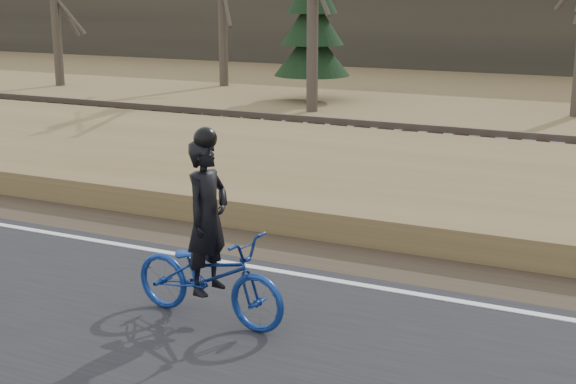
% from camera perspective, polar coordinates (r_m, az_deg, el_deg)
% --- Properties ---
extents(ground, '(120.00, 120.00, 0.00)m').
position_cam_1_polar(ground, '(11.45, -7.88, -5.09)').
color(ground, olive).
rests_on(ground, ground).
extents(road, '(120.00, 6.00, 0.06)m').
position_cam_1_polar(road, '(9.61, -16.23, -9.25)').
color(road, black).
rests_on(road, ground).
extents(edge_line, '(120.00, 0.12, 0.01)m').
position_cam_1_polar(edge_line, '(11.59, -7.35, -4.50)').
color(edge_line, silver).
rests_on(edge_line, road).
extents(shoulder, '(120.00, 1.60, 0.04)m').
position_cam_1_polar(shoulder, '(12.41, -4.83, -3.37)').
color(shoulder, '#473A2B').
rests_on(shoulder, ground).
extents(embankment, '(120.00, 5.00, 0.44)m').
position_cam_1_polar(embankment, '(14.91, 1.01, 0.52)').
color(embankment, olive).
rests_on(embankment, ground).
extents(ballast, '(120.00, 3.00, 0.45)m').
position_cam_1_polar(ballast, '(18.35, 6.01, 3.08)').
color(ballast, slate).
rests_on(ballast, ground).
extents(railroad, '(120.00, 2.40, 0.29)m').
position_cam_1_polar(railroad, '(18.29, 6.03, 4.02)').
color(railroad, black).
rests_on(railroad, ballast).
extents(treeline_backdrop, '(120.00, 4.00, 6.00)m').
position_cam_1_polar(treeline_backdrop, '(39.42, 17.38, 12.58)').
color(treeline_backdrop, '#383328').
rests_on(treeline_backdrop, ground).
extents(cyclist, '(2.08, 0.89, 2.25)m').
position_cam_1_polar(cyclist, '(9.18, -5.68, -4.91)').
color(cyclist, navy).
rests_on(cyclist, road).
extents(conifer, '(2.60, 2.60, 5.63)m').
position_cam_1_polar(conifer, '(27.69, 1.74, 12.03)').
color(conifer, '#4D4438').
rests_on(conifer, ground).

